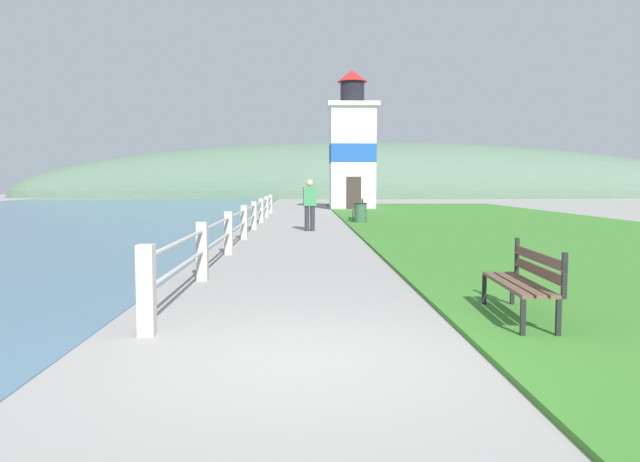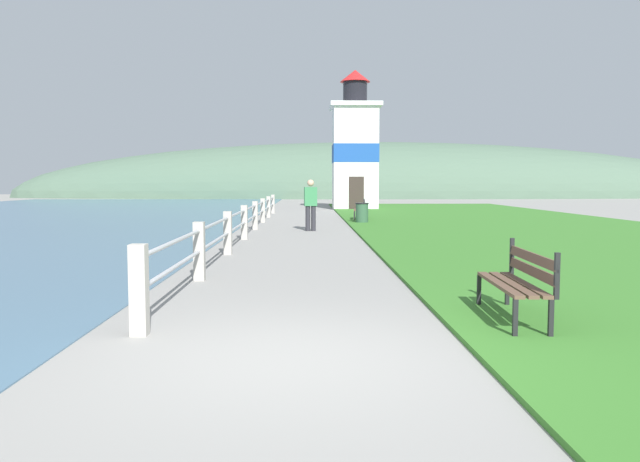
# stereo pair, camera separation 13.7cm
# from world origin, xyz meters

# --- Properties ---
(ground_plane) EXTENTS (160.00, 160.00, 0.00)m
(ground_plane) POSITION_xyz_m (0.00, 0.00, 0.00)
(ground_plane) COLOR gray
(grass_verge) EXTENTS (12.00, 48.66, 0.06)m
(grass_verge) POSITION_xyz_m (7.77, 16.22, 0.03)
(grass_verge) COLOR #387528
(grass_verge) RESTS_ON ground_plane
(seawall_railing) EXTENTS (0.18, 26.75, 1.00)m
(seawall_railing) POSITION_xyz_m (-1.67, 14.29, 0.57)
(seawall_railing) COLOR #A8A399
(seawall_railing) RESTS_ON ground_plane
(park_bench_near) EXTENTS (0.56, 1.76, 0.94)m
(park_bench_near) POSITION_xyz_m (2.66, 1.48, 0.54)
(park_bench_near) COLOR brown
(park_bench_near) RESTS_ON ground_plane
(park_bench_midway) EXTENTS (0.61, 1.79, 0.94)m
(park_bench_midway) POSITION_xyz_m (2.49, 21.21, 0.54)
(park_bench_midway) COLOR brown
(park_bench_midway) RESTS_ON ground_plane
(lighthouse) EXTENTS (3.10, 3.10, 8.51)m
(lighthouse) POSITION_xyz_m (3.11, 32.95, 3.67)
(lighthouse) COLOR white
(lighthouse) RESTS_ON ground_plane
(person_strolling) EXTENTS (0.45, 0.27, 1.75)m
(person_strolling) POSITION_xyz_m (0.28, 15.52, 0.95)
(person_strolling) COLOR #28282D
(person_strolling) RESTS_ON ground_plane
(trash_bin) EXTENTS (0.54, 0.54, 0.84)m
(trash_bin) POSITION_xyz_m (2.36, 19.17, 0.42)
(trash_bin) COLOR #2D5138
(trash_bin) RESTS_ON ground_plane
(distant_hillside) EXTENTS (80.00, 16.00, 12.00)m
(distant_hillside) POSITION_xyz_m (8.00, 62.44, 0.00)
(distant_hillside) COLOR #4C6651
(distant_hillside) RESTS_ON ground_plane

